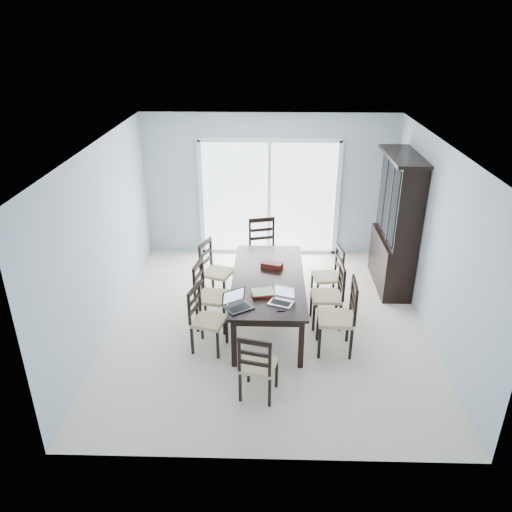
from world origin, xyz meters
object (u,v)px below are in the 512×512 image
at_px(chair_end_far, 263,243).
at_px(cell_phone, 281,310).
at_px(laptop_dark, 239,305).
at_px(chair_left_mid, 207,288).
at_px(chair_right_far, 333,269).
at_px(chair_left_near, 202,312).
at_px(hot_tub, 237,210).
at_px(chair_left_far, 212,264).
at_px(chair_end_near, 257,361).
at_px(china_hutch, 396,225).
at_px(laptop_silver, 281,300).
at_px(game_box, 272,265).
at_px(chair_right_mid, 334,288).
at_px(chair_right_near, 344,309).
at_px(dining_table, 268,283).

xyz_separation_m(chair_end_far, cell_phone, (0.26, -2.34, 0.12)).
bearing_deg(laptop_dark, chair_left_mid, 88.56).
bearing_deg(cell_phone, chair_left_mid, 130.84).
xyz_separation_m(chair_right_far, chair_end_far, (-1.08, 0.78, 0.08)).
bearing_deg(chair_right_far, chair_left_near, 115.85).
bearing_deg(hot_tub, laptop_dark, -86.04).
relative_size(chair_left_far, chair_end_far, 0.92).
bearing_deg(hot_tub, chair_end_near, -84.00).
relative_size(china_hutch, chair_left_far, 2.00).
relative_size(chair_left_far, laptop_silver, 3.10).
bearing_deg(chair_left_mid, chair_end_far, 162.74).
distance_m(chair_left_near, game_box, 1.33).
height_order(chair_right_mid, chair_end_far, chair_end_far).
bearing_deg(chair_end_far, chair_right_near, 102.44).
distance_m(laptop_dark, hot_tub, 4.47).
distance_m(chair_left_near, chair_end_far, 2.22).
bearing_deg(game_box, laptop_silver, -83.66).
height_order(chair_end_far, game_box, chair_end_far).
xyz_separation_m(chair_left_mid, chair_end_far, (0.77, 1.53, 0.03)).
xyz_separation_m(chair_left_near, chair_left_mid, (-0.00, 0.56, 0.05)).
bearing_deg(chair_right_mid, china_hutch, -43.34).
distance_m(chair_right_mid, game_box, 0.95).
relative_size(chair_left_mid, game_box, 3.81).
relative_size(chair_left_near, laptop_silver, 2.96).
bearing_deg(chair_left_near, laptop_silver, 99.65).
xyz_separation_m(chair_right_far, cell_phone, (-0.82, -1.55, 0.20)).
xyz_separation_m(chair_end_near, laptop_silver, (0.28, 0.91, 0.26)).
height_order(chair_left_mid, game_box, chair_left_mid).
bearing_deg(chair_left_mid, dining_table, 103.25).
xyz_separation_m(china_hutch, chair_left_near, (-2.88, -1.86, -0.51)).
xyz_separation_m(chair_left_mid, game_box, (0.91, 0.38, 0.18)).
height_order(chair_right_far, hot_tub, chair_right_far).
height_order(dining_table, chair_left_near, chair_left_near).
bearing_deg(chair_end_near, chair_right_near, 55.67).
relative_size(china_hutch, laptop_dark, 5.55).
bearing_deg(chair_left_far, hot_tub, -164.78).
relative_size(chair_right_near, hot_tub, 0.68).
xyz_separation_m(laptop_dark, hot_tub, (-0.31, 4.44, -0.37)).
relative_size(chair_end_near, laptop_dark, 2.59).
height_order(chair_right_near, chair_right_mid, chair_right_near).
relative_size(chair_left_near, chair_right_near, 0.88).
xyz_separation_m(china_hutch, chair_left_mid, (-2.89, -1.31, -0.46)).
bearing_deg(chair_right_near, chair_right_mid, 7.04).
bearing_deg(laptop_silver, chair_end_far, 118.31).
xyz_separation_m(china_hutch, chair_end_near, (-2.14, -2.86, -0.53)).
xyz_separation_m(chair_left_far, chair_right_far, (1.86, -0.06, -0.03)).
bearing_deg(chair_end_far, chair_right_far, 129.23).
height_order(chair_right_mid, laptop_silver, chair_right_mid).
xyz_separation_m(chair_end_far, laptop_dark, (-0.27, -2.31, 0.17)).
height_order(chair_right_mid, laptop_dark, chair_right_mid).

